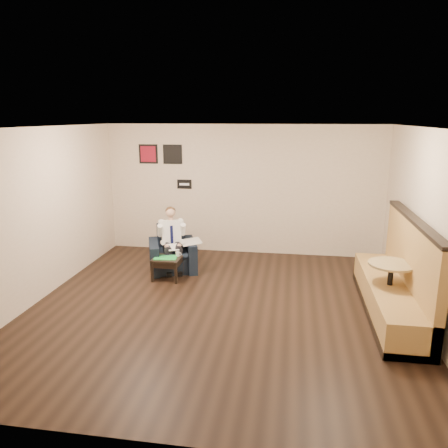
# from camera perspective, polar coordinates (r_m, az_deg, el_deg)

# --- Properties ---
(ground) EXTENTS (6.00, 6.00, 0.00)m
(ground) POSITION_cam_1_polar(r_m,az_deg,el_deg) (7.05, -0.48, -10.91)
(ground) COLOR black
(ground) RESTS_ON ground
(wall_back) EXTENTS (6.00, 0.02, 2.80)m
(wall_back) POSITION_cam_1_polar(r_m,az_deg,el_deg) (9.50, 2.49, 4.45)
(wall_back) COLOR beige
(wall_back) RESTS_ON ground
(wall_front) EXTENTS (6.00, 0.02, 2.80)m
(wall_front) POSITION_cam_1_polar(r_m,az_deg,el_deg) (3.81, -8.10, -10.41)
(wall_front) COLOR beige
(wall_front) RESTS_ON ground
(wall_left) EXTENTS (0.02, 6.00, 2.80)m
(wall_left) POSITION_cam_1_polar(r_m,az_deg,el_deg) (7.66, -23.22, 1.03)
(wall_left) COLOR beige
(wall_left) RESTS_ON ground
(wall_right) EXTENTS (0.02, 6.00, 2.80)m
(wall_right) POSITION_cam_1_polar(r_m,az_deg,el_deg) (6.78, 25.35, -0.75)
(wall_right) COLOR beige
(wall_right) RESTS_ON ground
(ceiling) EXTENTS (6.00, 6.00, 0.02)m
(ceiling) POSITION_cam_1_polar(r_m,az_deg,el_deg) (6.40, -0.53, 12.48)
(ceiling) COLOR white
(ceiling) RESTS_ON wall_back
(seating_sign) EXTENTS (0.32, 0.02, 0.20)m
(seating_sign) POSITION_cam_1_polar(r_m,az_deg,el_deg) (9.70, -5.19, 5.21)
(seating_sign) COLOR black
(seating_sign) RESTS_ON wall_back
(art_print_left) EXTENTS (0.42, 0.03, 0.42)m
(art_print_left) POSITION_cam_1_polar(r_m,az_deg,el_deg) (9.85, -9.85, 9.00)
(art_print_left) COLOR maroon
(art_print_left) RESTS_ON wall_back
(art_print_right) EXTENTS (0.42, 0.03, 0.42)m
(art_print_right) POSITION_cam_1_polar(r_m,az_deg,el_deg) (9.69, -6.73, 9.03)
(art_print_right) COLOR black
(art_print_right) RESTS_ON wall_back
(armchair) EXTENTS (1.14, 1.14, 0.86)m
(armchair) POSITION_cam_1_polar(r_m,az_deg,el_deg) (8.62, -6.76, -3.25)
(armchair) COLOR black
(armchair) RESTS_ON ground
(seated_man) EXTENTS (0.81, 0.98, 1.17)m
(seated_man) POSITION_cam_1_polar(r_m,az_deg,el_deg) (8.47, -6.73, -2.45)
(seated_man) COLOR white
(seated_man) RESTS_ON armchair
(lap_papers) EXTENTS (0.29, 0.34, 0.01)m
(lap_papers) POSITION_cam_1_polar(r_m,az_deg,el_deg) (8.40, -6.67, -3.02)
(lap_papers) COLOR white
(lap_papers) RESTS_ON seated_man
(newspaper) EXTENTS (0.53, 0.57, 0.01)m
(newspaper) POSITION_cam_1_polar(r_m,az_deg,el_deg) (8.52, -4.33, -2.31)
(newspaper) COLOR silver
(newspaper) RESTS_ON armchair
(side_table) EXTENTS (0.52, 0.52, 0.41)m
(side_table) POSITION_cam_1_polar(r_m,az_deg,el_deg) (8.24, -7.36, -5.73)
(side_table) COLOR black
(side_table) RESTS_ON ground
(green_folder) EXTENTS (0.44, 0.34, 0.01)m
(green_folder) POSITION_cam_1_polar(r_m,az_deg,el_deg) (8.16, -7.63, -4.35)
(green_folder) COLOR green
(green_folder) RESTS_ON side_table
(coffee_mug) EXTENTS (0.08, 0.08, 0.09)m
(coffee_mug) POSITION_cam_1_polar(r_m,az_deg,el_deg) (8.21, -6.08, -3.91)
(coffee_mug) COLOR white
(coffee_mug) RESTS_ON side_table
(smartphone) EXTENTS (0.14, 0.09, 0.01)m
(smartphone) POSITION_cam_1_polar(r_m,az_deg,el_deg) (8.29, -6.79, -4.05)
(smartphone) COLOR black
(smartphone) RESTS_ON side_table
(banquette) EXTENTS (0.69, 2.89, 1.48)m
(banquette) POSITION_cam_1_polar(r_m,az_deg,el_deg) (7.09, 21.08, -5.33)
(banquette) COLOR #AF8343
(banquette) RESTS_ON ground
(cafe_table) EXTENTS (0.89, 0.89, 0.84)m
(cafe_table) POSITION_cam_1_polar(r_m,az_deg,el_deg) (7.10, 20.77, -8.01)
(cafe_table) COLOR tan
(cafe_table) RESTS_ON ground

